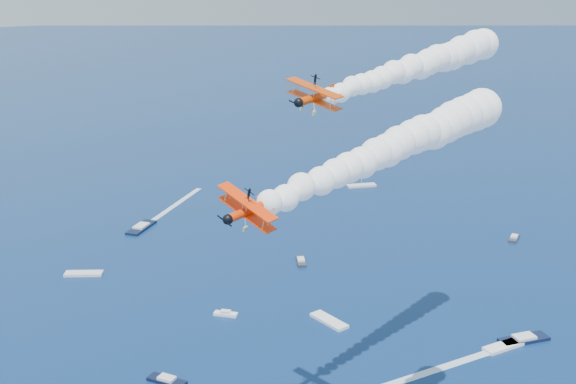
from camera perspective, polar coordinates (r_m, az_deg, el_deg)
biplane_lead at (r=101.58m, az=2.22°, el=7.51°), size 10.21×11.70×7.79m
biplane_trail at (r=71.26m, az=-3.13°, el=-1.47°), size 8.03×9.55×6.91m
smoke_trail_lead at (r=121.27m, az=10.08°, el=9.78°), size 51.10×25.59×9.52m
smoke_trail_trail at (r=89.38m, az=8.40°, el=3.54°), size 51.12×26.04×9.52m
spectator_boats at (r=175.53m, az=-15.20°, el=-9.68°), size 245.11×174.58×0.70m
boat_wakes at (r=175.78m, az=-10.71°, el=-9.42°), size 149.56×142.18×0.04m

